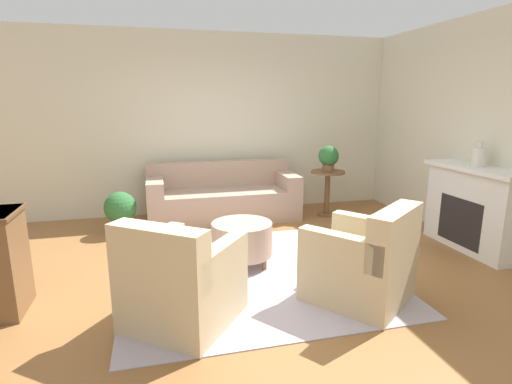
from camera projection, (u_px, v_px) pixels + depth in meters
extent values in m
plane|color=#996638|center=(255.00, 274.00, 4.16)|extent=(16.00, 16.00, 0.00)
cube|color=beige|center=(214.00, 124.00, 6.36)|extent=(9.21, 0.12, 2.80)
cube|color=beige|center=(505.00, 134.00, 4.56)|extent=(0.12, 9.78, 2.80)
cube|color=#BCB2C1|center=(255.00, 274.00, 4.16)|extent=(2.64, 2.52, 0.01)
cube|color=tan|center=(224.00, 205.00, 6.06)|extent=(2.24, 0.85, 0.45)
cube|color=tan|center=(220.00, 173.00, 6.28)|extent=(2.24, 0.20, 0.39)
cube|color=tan|center=(155.00, 187.00, 5.73)|extent=(0.24, 0.81, 0.22)
cube|color=tan|center=(287.00, 180.00, 6.21)|extent=(0.24, 0.81, 0.22)
cube|color=brown|center=(229.00, 224.00, 5.74)|extent=(2.02, 0.05, 0.06)
cube|color=#C6B289|center=(185.00, 295.00, 3.24)|extent=(1.10, 1.11, 0.42)
cube|color=#C6B289|center=(159.00, 258.00, 2.86)|extent=(0.73, 0.62, 0.46)
cube|color=#C6B289|center=(219.00, 261.00, 3.06)|extent=(0.58, 0.70, 0.25)
cube|color=#C6B289|center=(152.00, 250.00, 3.30)|extent=(0.58, 0.70, 0.25)
cube|color=brown|center=(208.00, 296.00, 3.61)|extent=(0.58, 0.46, 0.06)
cube|color=#C6B289|center=(358.00, 275.00, 3.61)|extent=(1.10, 1.11, 0.42)
cube|color=#C6B289|center=(395.00, 236.00, 3.32)|extent=(0.73, 0.62, 0.46)
cube|color=#C6B289|center=(372.00, 231.00, 3.78)|extent=(0.58, 0.70, 0.25)
cube|color=#C6B289|center=(342.00, 249.00, 3.31)|extent=(0.58, 0.70, 0.25)
cube|color=brown|center=(320.00, 282.00, 3.88)|extent=(0.58, 0.46, 0.06)
cylinder|color=tan|center=(242.00, 238.00, 4.32)|extent=(0.66, 0.66, 0.36)
cylinder|color=brown|center=(228.00, 268.00, 4.14)|extent=(0.05, 0.05, 0.12)
cylinder|color=brown|center=(264.00, 264.00, 4.24)|extent=(0.05, 0.05, 0.12)
cylinder|color=brown|center=(221.00, 254.00, 4.51)|extent=(0.05, 0.05, 0.12)
cylinder|color=brown|center=(255.00, 251.00, 4.61)|extent=(0.05, 0.05, 0.12)
cylinder|color=brown|center=(328.00, 172.00, 6.17)|extent=(0.52, 0.52, 0.03)
cylinder|color=brown|center=(327.00, 194.00, 6.25)|extent=(0.08, 0.08, 0.68)
cylinder|color=brown|center=(326.00, 214.00, 6.32)|extent=(0.29, 0.29, 0.03)
cube|color=white|center=(473.00, 209.00, 4.77)|extent=(0.36, 1.23, 1.02)
cube|color=#282323|center=(460.00, 221.00, 4.76)|extent=(0.02, 0.68, 0.56)
cube|color=white|center=(477.00, 169.00, 4.65)|extent=(0.44, 1.33, 0.05)
cylinder|color=silver|center=(478.00, 157.00, 4.62)|extent=(0.16, 0.16, 0.22)
cylinder|color=silver|center=(480.00, 144.00, 4.59)|extent=(0.07, 0.07, 0.09)
cylinder|color=brown|center=(328.00, 168.00, 6.15)|extent=(0.18, 0.18, 0.10)
sphere|color=#2D6B33|center=(329.00, 156.00, 6.11)|extent=(0.31, 0.31, 0.31)
cylinder|color=brown|center=(122.00, 227.00, 5.42)|extent=(0.25, 0.25, 0.19)
sphere|color=#2D6B33|center=(120.00, 207.00, 5.36)|extent=(0.43, 0.43, 0.43)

